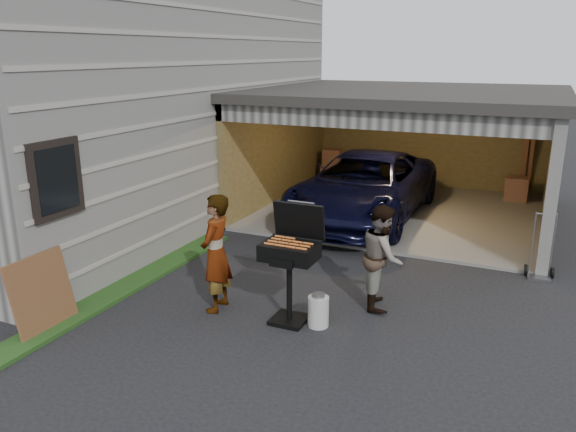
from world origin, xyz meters
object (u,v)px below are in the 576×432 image
man (382,256)px  bbq_grill (291,255)px  propane_tank (318,311)px  minivan (364,189)px  hand_truck (540,265)px  woman (216,253)px  plywood_panel (42,294)px

man → bbq_grill: bearing=116.2°
propane_tank → bbq_grill: bearing=-178.8°
minivan → hand_truck: 4.29m
hand_truck → woman: bearing=-148.5°
bbq_grill → hand_truck: (3.21, 3.20, -0.78)m
minivan → bbq_grill: 5.27m
hand_truck → propane_tank: bearing=-136.8°
plywood_panel → man: bearing=33.5°
man → plywood_panel: size_ratio=1.46×
man → minivan: bearing=1.9°
minivan → bbq_grill: bearing=-83.9°
propane_tank → hand_truck: size_ratio=0.39×
man → hand_truck: size_ratio=1.38×
plywood_panel → hand_truck: size_ratio=0.95×
bbq_grill → hand_truck: bearing=44.9°
hand_truck → bbq_grill: bearing=-140.7°
bbq_grill → plywood_panel: bearing=-151.2°
minivan → man: bearing=-69.3°
bbq_grill → propane_tank: (0.42, 0.01, -0.78)m
minivan → man: man is taller
man → plywood_panel: man is taller
minivan → man: 4.50m
woman → man: woman is taller
bbq_grill → plywood_panel: bbq_grill is taller
bbq_grill → hand_truck: bbq_grill is taller
minivan → woman: 5.38m
propane_tank → plywood_panel: (-3.41, -1.65, 0.31)m
bbq_grill → plywood_panel: 3.44m
man → propane_tank: bearing=130.4°
man → bbq_grill: size_ratio=0.94×
man → plywood_panel: 4.83m
bbq_grill → propane_tank: bearing=1.2°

